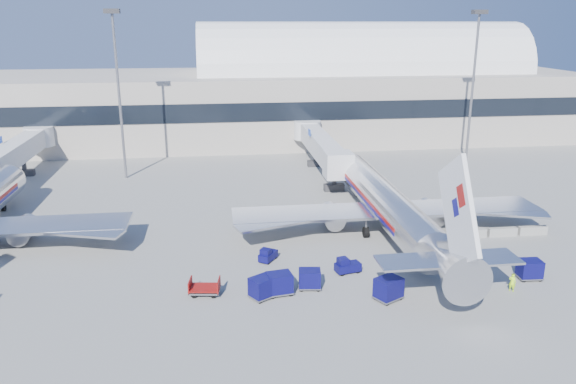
{
  "coord_description": "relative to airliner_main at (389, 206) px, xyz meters",
  "views": [
    {
      "loc": [
        -7.36,
        -48.18,
        20.98
      ],
      "look_at": [
        -0.24,
        6.0,
        4.36
      ],
      "focal_mm": 35.0,
      "sensor_mm": 36.0,
      "label": 1
    }
  ],
  "objects": [
    {
      "name": "cart_solo_near",
      "position": [
        -4.36,
        -14.24,
        -1.95
      ],
      "size": [
        2.59,
        2.41,
        1.83
      ],
      "rotation": [
        0.0,
        0.0,
        0.52
      ],
      "color": "#0A0946",
      "rests_on": "ground"
    },
    {
      "name": "barrier_far",
      "position": [
        14.6,
        -2.51,
        -2.48
      ],
      "size": [
        3.0,
        0.55,
        0.9
      ],
      "primitive_type": "cube",
      "color": "#9E9E96",
      "rests_on": "ground"
    },
    {
      "name": "barrier_near",
      "position": [
        8.0,
        -2.51,
        -2.48
      ],
      "size": [
        3.0,
        0.55,
        0.9
      ],
      "primitive_type": "cube",
      "color": "#9E9E96",
      "rests_on": "ground"
    },
    {
      "name": "mast_east",
      "position": [
        20.0,
        25.49,
        11.87
      ],
      "size": [
        2.0,
        1.2,
        22.6
      ],
      "color": "slate",
      "rests_on": "ground"
    },
    {
      "name": "ramp_worker",
      "position": [
        6.04,
        -14.12,
        -2.15
      ],
      "size": [
        0.67,
        0.66,
        1.56
      ],
      "primitive_type": "imported",
      "rotation": [
        0.0,
        0.0,
        2.38
      ],
      "color": "#B7FF1A",
      "rests_on": "ground"
    },
    {
      "name": "cart_train_c",
      "position": [
        -14.11,
        -12.65,
        -1.99
      ],
      "size": [
        2.49,
        2.34,
        1.75
      ],
      "rotation": [
        0.0,
        0.0,
        0.57
      ],
      "color": "#0A0946",
      "rests_on": "ground"
    },
    {
      "name": "cart_solo_far",
      "position": [
        8.65,
        -12.18,
        -2.01
      ],
      "size": [
        2.01,
        1.57,
        1.71
      ],
      "rotation": [
        0.0,
        0.0,
        -0.05
      ],
      "color": "#0A0946",
      "rests_on": "ground"
    },
    {
      "name": "cart_open_red",
      "position": [
        -18.65,
        -11.46,
        -2.46
      ],
      "size": [
        2.62,
        2.02,
        0.65
      ],
      "rotation": [
        0.0,
        0.0,
        -0.14
      ],
      "color": "slate",
      "rests_on": "ground"
    },
    {
      "name": "tug_lead",
      "position": [
        -6.44,
        -8.94,
        -2.28
      ],
      "size": [
        2.37,
        1.56,
        1.42
      ],
      "rotation": [
        0.0,
        0.0,
        0.23
      ],
      "color": "#0A0946",
      "rests_on": "ground"
    },
    {
      "name": "jetbridge_near",
      "position": [
        -2.4,
        26.3,
        1.0
      ],
      "size": [
        4.4,
        27.5,
        6.25
      ],
      "color": "silver",
      "rests_on": "ground"
    },
    {
      "name": "jetbridge_mid",
      "position": [
        -44.4,
        26.3,
        1.0
      ],
      "size": [
        4.4,
        27.5,
        6.25
      ],
      "color": "silver",
      "rests_on": "ground"
    },
    {
      "name": "terminal",
      "position": [
        -23.6,
        51.46,
        4.6
      ],
      "size": [
        170.0,
        28.15,
        21.0
      ],
      "color": "#B2AA9E",
      "rests_on": "ground"
    },
    {
      "name": "cart_train_b",
      "position": [
        -12.72,
        -12.19,
        -1.97
      ],
      "size": [
        2.27,
        1.88,
        1.8
      ],
      "rotation": [
        0.0,
        0.0,
        0.17
      ],
      "color": "#0A0946",
      "rests_on": "ground"
    },
    {
      "name": "cart_train_a",
      "position": [
        -10.16,
        -11.52,
        -2.05
      ],
      "size": [
        2.01,
        1.63,
        1.63
      ],
      "rotation": [
        0.0,
        0.0,
        -0.12
      ],
      "color": "#0A0946",
      "rests_on": "ground"
    },
    {
      "name": "mast_west",
      "position": [
        -30.0,
        25.49,
        11.87
      ],
      "size": [
        2.0,
        1.2,
        22.6
      ],
      "color": "slate",
      "rests_on": "ground"
    },
    {
      "name": "ground",
      "position": [
        -10.0,
        -4.51,
        -2.93
      ],
      "size": [
        260.0,
        260.0,
        0.0
      ],
      "primitive_type": "plane",
      "color": "gray",
      "rests_on": "ground"
    },
    {
      "name": "airliner_main",
      "position": [
        0.0,
        0.0,
        0.0
      ],
      "size": [
        32.0,
        37.26,
        12.07
      ],
      "color": "silver",
      "rests_on": "ground"
    },
    {
      "name": "barrier_mid",
      "position": [
        11.3,
        -2.51,
        -2.48
      ],
      "size": [
        3.0,
        0.55,
        0.9
      ],
      "primitive_type": "cube",
      "color": "#9E9E96",
      "rests_on": "ground"
    },
    {
      "name": "tug_right",
      "position": [
        0.48,
        -7.65,
        -2.27
      ],
      "size": [
        2.44,
        2.24,
        1.45
      ],
      "rotation": [
        0.0,
        0.0,
        -0.66
      ],
      "color": "#0A0946",
      "rests_on": "ground"
    },
    {
      "name": "tug_left",
      "position": [
        -13.05,
        -5.57,
        -2.33
      ],
      "size": [
        1.97,
        2.23,
        1.31
      ],
      "rotation": [
        0.0,
        0.0,
        0.97
      ],
      "color": "#0A0946",
      "rests_on": "ground"
    }
  ]
}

